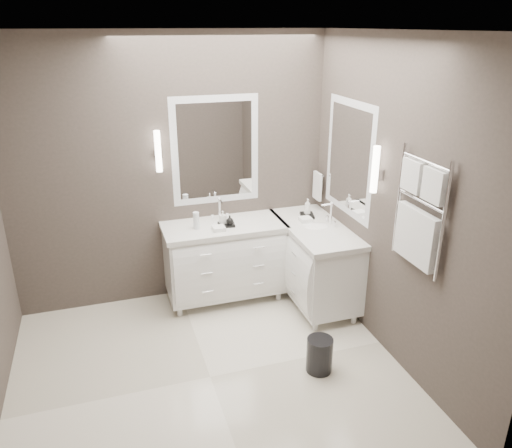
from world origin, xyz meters
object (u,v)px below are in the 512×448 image
object	(u,v)px
vanity_back	(225,257)
towel_ladder	(418,218)
waste_bin	(319,355)
vanity_right	(314,258)

from	to	relation	value
vanity_back	towel_ladder	bearing A→B (deg)	-55.90
vanity_back	towel_ladder	xyz separation A→B (m)	(1.10, -1.63, 0.91)
towel_ladder	waste_bin	bearing A→B (deg)	162.30
vanity_right	waste_bin	distance (m)	1.22
vanity_right	waste_bin	xyz separation A→B (m)	(-0.43, -1.09, -0.33)
vanity_back	towel_ladder	distance (m)	2.16
vanity_right	waste_bin	size ratio (longest dim) A/B	4.02
towel_ladder	waste_bin	size ratio (longest dim) A/B	2.92
vanity_right	waste_bin	bearing A→B (deg)	-111.26
vanity_right	vanity_back	bearing A→B (deg)	159.62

